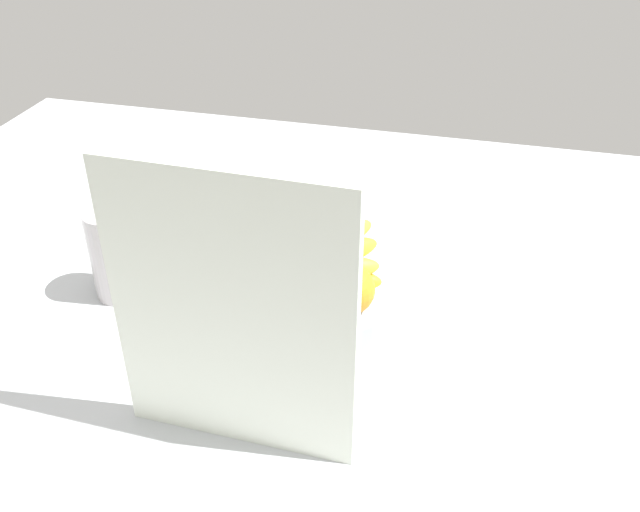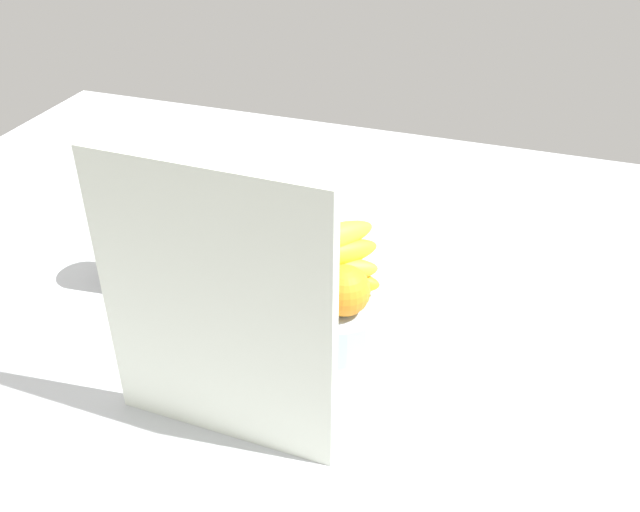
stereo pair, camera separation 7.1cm
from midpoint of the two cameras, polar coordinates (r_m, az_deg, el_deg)
The scene contains 8 objects.
ground_plane at distance 107.66cm, azimuth 1.63°, elevation -5.11°, with size 180.00×140.00×3.00cm, color #B4B9BE.
fruit_bowl at distance 104.31cm, azimuth 1.95°, elevation -3.34°, with size 26.84×26.84×6.31cm, color #AEC7E1.
orange_front_left at distance 104.42cm, azimuth 2.58°, elevation 1.12°, with size 7.04×7.04×7.04cm, color orange.
orange_front_right at distance 100.34cm, azimuth -1.40°, elevation -0.32°, with size 7.04×7.04×7.04cm, color orange.
orange_center at distance 94.33cm, azimuth 4.15°, elevation -2.86°, with size 7.04×7.04×7.04cm, color orange.
banana_bunch at distance 96.55cm, azimuth 2.03°, elevation -0.55°, with size 17.32×15.53×10.60cm.
cutting_board at distance 77.27cm, azimuth -5.95°, elevation -4.66°, with size 28.00×1.80×36.00cm, color white.
thermos_tumbler at distance 111.90cm, azimuth -13.83°, elevation 0.91°, with size 8.03×8.03×14.47cm, color #BAB4B6.
Camera 2 is at (-28.06, 79.89, 65.11)cm, focal length 39.55 mm.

